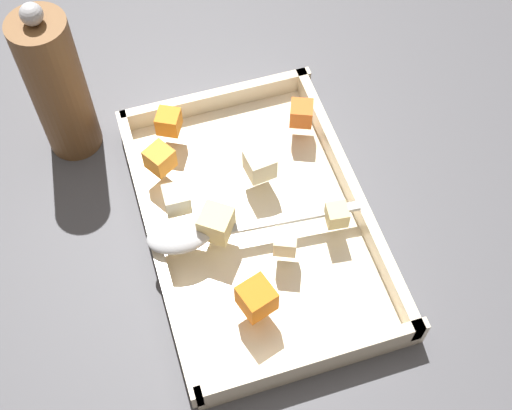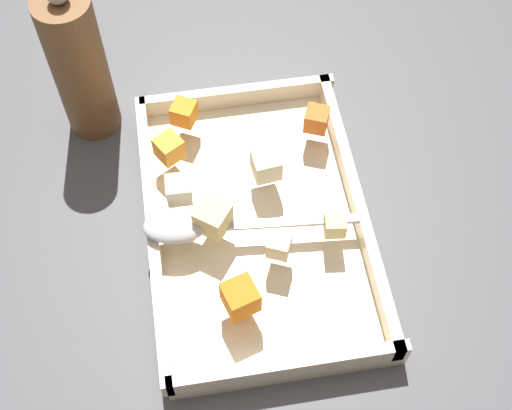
# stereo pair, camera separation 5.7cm
# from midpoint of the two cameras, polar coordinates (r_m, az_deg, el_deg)

# --- Properties ---
(ground_plane) EXTENTS (4.00, 4.00, 0.00)m
(ground_plane) POSITION_cam_midpoint_polar(r_m,az_deg,el_deg) (0.81, 2.27, -1.49)
(ground_plane) COLOR #4C4C51
(baking_dish) EXTENTS (0.37, 0.24, 0.04)m
(baking_dish) POSITION_cam_midpoint_polar(r_m,az_deg,el_deg) (0.79, 2.07, -1.64)
(baking_dish) COLOR beige
(baking_dish) RESTS_ON ground_plane
(carrot_chunk_corner_se) EXTENTS (0.04, 0.04, 0.03)m
(carrot_chunk_corner_se) POSITION_cam_midpoint_polar(r_m,az_deg,el_deg) (0.70, 1.07, -7.72)
(carrot_chunk_corner_se) COLOR orange
(carrot_chunk_corner_se) RESTS_ON baking_dish
(carrot_chunk_corner_ne) EXTENTS (0.03, 0.03, 0.03)m
(carrot_chunk_corner_ne) POSITION_cam_midpoint_polar(r_m,az_deg,el_deg) (0.83, 6.97, 6.88)
(carrot_chunk_corner_ne) COLOR orange
(carrot_chunk_corner_ne) RESTS_ON baking_dish
(carrot_chunk_front_center) EXTENTS (0.04, 0.04, 0.03)m
(carrot_chunk_front_center) POSITION_cam_midpoint_polar(r_m,az_deg,el_deg) (0.80, -5.10, 4.55)
(carrot_chunk_front_center) COLOR orange
(carrot_chunk_front_center) RESTS_ON baking_dish
(carrot_chunk_heap_top) EXTENTS (0.04, 0.04, 0.03)m
(carrot_chunk_heap_top) POSITION_cam_midpoint_polar(r_m,az_deg,el_deg) (0.83, -3.95, 7.45)
(carrot_chunk_heap_top) COLOR orange
(carrot_chunk_heap_top) RESTS_ON baking_dish
(potato_chunk_corner_nw) EXTENTS (0.03, 0.03, 0.02)m
(potato_chunk_corner_nw) POSITION_cam_midpoint_polar(r_m,az_deg,el_deg) (0.73, 4.12, -3.45)
(potato_chunk_corner_nw) COLOR beige
(potato_chunk_corner_nw) RESTS_ON baking_dish
(potato_chunk_near_spoon) EXTENTS (0.05, 0.05, 0.03)m
(potato_chunk_near_spoon) POSITION_cam_midpoint_polar(r_m,az_deg,el_deg) (0.74, -1.33, -1.21)
(potato_chunk_near_spoon) COLOR #E0CC89
(potato_chunk_near_spoon) RESTS_ON baking_dish
(potato_chunk_far_right) EXTENTS (0.03, 0.03, 0.03)m
(potato_chunk_far_right) POSITION_cam_midpoint_polar(r_m,az_deg,el_deg) (0.78, 2.94, 3.16)
(potato_chunk_far_right) COLOR beige
(potato_chunk_far_right) RESTS_ON baking_dish
(potato_chunk_near_right) EXTENTS (0.03, 0.03, 0.02)m
(potato_chunk_near_right) POSITION_cam_midpoint_polar(r_m,az_deg,el_deg) (0.75, 8.66, -1.75)
(potato_chunk_near_right) COLOR #E0CC89
(potato_chunk_near_right) RESTS_ON baking_dish
(potato_chunk_near_left) EXTENTS (0.03, 0.03, 0.03)m
(potato_chunk_near_left) POSITION_cam_midpoint_polar(r_m,az_deg,el_deg) (0.77, -4.21, 1.13)
(potato_chunk_near_left) COLOR beige
(potato_chunk_near_left) RESTS_ON baking_dish
(serving_spoon) EXTENTS (0.05, 0.24, 0.02)m
(serving_spoon) POSITION_cam_midpoint_polar(r_m,az_deg,el_deg) (0.75, -3.35, -1.81)
(serving_spoon) COLOR silver
(serving_spoon) RESTS_ON baking_dish
(pepper_mill) EXTENTS (0.06, 0.06, 0.22)m
(pepper_mill) POSITION_cam_midpoint_polar(r_m,az_deg,el_deg) (0.83, -12.35, 10.93)
(pepper_mill) COLOR brown
(pepper_mill) RESTS_ON ground_plane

